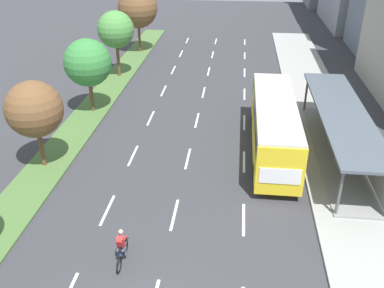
{
  "coord_description": "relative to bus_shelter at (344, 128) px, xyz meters",
  "views": [
    {
      "loc": [
        2.81,
        -9.94,
        13.36
      ],
      "look_at": [
        0.3,
        12.65,
        1.2
      ],
      "focal_mm": 39.84,
      "sensor_mm": 36.0,
      "label": 1
    }
  ],
  "objects": [
    {
      "name": "lane_divider_right",
      "position": [
        -6.03,
        4.18,
        -1.86
      ],
      "size": [
        0.14,
        48.31,
        0.01
      ],
      "color": "white",
      "rests_on": "ground"
    },
    {
      "name": "lane_divider_center",
      "position": [
        -9.53,
        4.18,
        -1.86
      ],
      "size": [
        0.14,
        48.31,
        0.01
      ],
      "color": "white",
      "rests_on": "ground"
    },
    {
      "name": "median_tree_fourth",
      "position": [
        -17.8,
        13.15,
        2.53
      ],
      "size": [
        3.31,
        3.31,
        5.95
      ],
      "color": "brown",
      "rests_on": "median_strip"
    },
    {
      "name": "median_tree_third",
      "position": [
        -17.69,
        4.88,
        2.03
      ],
      "size": [
        3.5,
        3.5,
        5.54
      ],
      "color": "brown",
      "rests_on": "median_strip"
    },
    {
      "name": "bus_shelter",
      "position": [
        0.0,
        0.0,
        0.0
      ],
      "size": [
        2.9,
        14.01,
        2.86
      ],
      "color": "gray",
      "rests_on": "sidewalk_right"
    },
    {
      "name": "cyclist",
      "position": [
        -11.28,
        -10.83,
        -1.07
      ],
      "size": [
        0.46,
        1.82,
        1.71
      ],
      "color": "black",
      "rests_on": "ground"
    },
    {
      "name": "median_strip",
      "position": [
        -17.83,
        5.53,
        -1.8
      ],
      "size": [
        2.6,
        52.0,
        0.12
      ],
      "primitive_type": "cube",
      "color": "#4C7038",
      "rests_on": "ground"
    },
    {
      "name": "lane_divider_left",
      "position": [
        -13.03,
        4.18,
        -1.86
      ],
      "size": [
        0.14,
        48.31,
        0.01
      ],
      "color": "white",
      "rests_on": "ground"
    },
    {
      "name": "median_tree_second",
      "position": [
        -18.05,
        -3.39,
        1.88
      ],
      "size": [
        3.27,
        3.27,
        5.27
      ],
      "color": "brown",
      "rests_on": "median_strip"
    },
    {
      "name": "sidewalk_right",
      "position": [
        -0.28,
        5.53,
        -1.79
      ],
      "size": [
        4.5,
        52.0,
        0.15
      ],
      "primitive_type": "cube",
      "color": "#9E9E99",
      "rests_on": "ground"
    },
    {
      "name": "median_tree_fifth",
      "position": [
        -17.65,
        21.42,
        2.92
      ],
      "size": [
        4.22,
        4.22,
        6.79
      ],
      "color": "brown",
      "rests_on": "median_strip"
    },
    {
      "name": "bus",
      "position": [
        -4.28,
        -0.01,
        0.2
      ],
      "size": [
        2.54,
        11.29,
        3.37
      ],
      "color": "yellow",
      "rests_on": "ground"
    }
  ]
}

